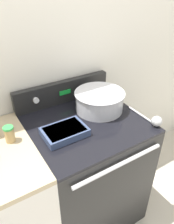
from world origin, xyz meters
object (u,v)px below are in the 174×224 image
Objects in this scene: ladle at (155,120)px; casserole_dish at (65,131)px; spice_jar_green_cap at (9,134)px; mixing_bowl at (99,100)px.

casserole_dish is at bearing 158.84° from ladle.
spice_jar_green_cap is (-0.84, 0.31, 0.03)m from ladle.
casserole_dish is at bearing -18.70° from spice_jar_green_cap.
spice_jar_green_cap is at bearing 161.30° from casserole_dish.
casserole_dish is 0.31m from spice_jar_green_cap.
mixing_bowl is 3.56× the size of spice_jar_green_cap.
mixing_bowl is 0.40m from ladle.
ladle is 2.94× the size of spice_jar_green_cap.
mixing_bowl is at bearing 119.95° from ladle.
mixing_bowl reaches higher than spice_jar_green_cap.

